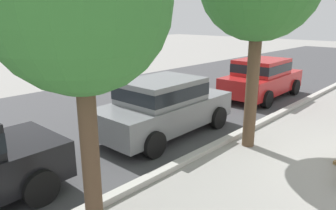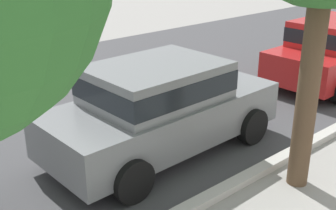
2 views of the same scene
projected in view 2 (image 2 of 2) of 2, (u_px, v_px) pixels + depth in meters
The scene contains 3 objects.
street_surface at pixel (114, 91), 10.16m from camera, with size 60.00×9.00×0.01m, color #424244.
curb_stone at pixel (276, 162), 6.91m from camera, with size 60.00×0.20×0.12m, color #B2AFA8.
parked_car_grey at pixel (161, 105), 7.09m from camera, with size 4.14×2.00×1.56m.
Camera 2 is at (-5.30, -0.55, 3.47)m, focal length 46.10 mm.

